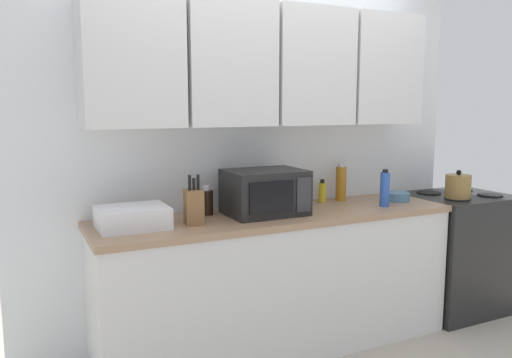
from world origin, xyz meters
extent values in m
cube|color=white|center=(0.00, 0.03, 1.30)|extent=(3.22, 0.06, 2.60)
cube|color=silver|center=(-0.87, -0.15, 1.83)|extent=(0.56, 0.33, 0.75)
cube|color=silver|center=(-0.29, -0.15, 1.83)|extent=(0.56, 0.33, 0.75)
cube|color=silver|center=(0.29, -0.15, 1.83)|extent=(0.56, 0.33, 0.75)
cube|color=silver|center=(0.87, -0.15, 1.83)|extent=(0.56, 0.33, 0.75)
cube|color=silver|center=(0.00, -0.30, 0.43)|extent=(2.32, 0.60, 0.86)
cube|color=#9E7A5B|center=(0.00, -0.30, 0.88)|extent=(2.35, 0.63, 0.04)
cube|color=black|center=(1.56, -0.32, 0.45)|extent=(0.76, 0.64, 0.90)
cylinder|color=black|center=(1.39, -0.46, 0.91)|extent=(0.18, 0.18, 0.01)
cylinder|color=black|center=(1.73, -0.46, 0.91)|extent=(0.18, 0.18, 0.01)
cylinder|color=black|center=(1.39, -0.18, 0.91)|extent=(0.18, 0.18, 0.01)
cylinder|color=black|center=(1.73, -0.18, 0.91)|extent=(0.18, 0.18, 0.01)
cylinder|color=olive|center=(1.39, -0.46, 1.00)|extent=(0.18, 0.18, 0.17)
sphere|color=black|center=(1.39, -0.46, 1.10)|extent=(0.04, 0.04, 0.04)
cube|color=black|center=(-0.09, -0.29, 1.04)|extent=(0.48, 0.36, 0.28)
cube|color=black|center=(-0.14, -0.48, 1.04)|extent=(0.29, 0.01, 0.18)
cube|color=#2D2D33|center=(0.08, -0.48, 1.04)|extent=(0.10, 0.01, 0.21)
cube|color=silver|center=(-0.92, -0.30, 0.96)|extent=(0.38, 0.30, 0.12)
cube|color=brown|center=(-0.58, -0.36, 1.00)|extent=(0.12, 0.13, 0.20)
cylinder|color=black|center=(-0.61, -0.37, 1.14)|extent=(0.02, 0.02, 0.09)
cylinder|color=black|center=(-0.58, -0.37, 1.13)|extent=(0.02, 0.02, 0.07)
cylinder|color=black|center=(-0.56, -0.37, 1.14)|extent=(0.02, 0.02, 0.09)
cylinder|color=#AD701E|center=(0.61, -0.11, 1.02)|extent=(0.08, 0.08, 0.24)
cylinder|color=silver|center=(0.61, -0.11, 1.16)|extent=(0.04, 0.04, 0.02)
cylinder|color=#2D56B7|center=(0.75, -0.42, 1.02)|extent=(0.06, 0.06, 0.23)
cylinder|color=black|center=(0.75, -0.42, 1.14)|extent=(0.04, 0.04, 0.02)
cylinder|color=gold|center=(0.46, -0.10, 0.97)|extent=(0.05, 0.05, 0.13)
cylinder|color=black|center=(0.46, -0.10, 1.05)|extent=(0.03, 0.03, 0.03)
cylinder|color=black|center=(-0.43, -0.15, 0.98)|extent=(0.08, 0.08, 0.15)
cylinder|color=silver|center=(-0.43, -0.15, 1.07)|extent=(0.05, 0.05, 0.03)
cylinder|color=teal|center=(0.97, -0.30, 0.93)|extent=(0.18, 0.18, 0.06)
camera|label=1|loc=(-1.50, -3.07, 1.57)|focal=35.48mm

